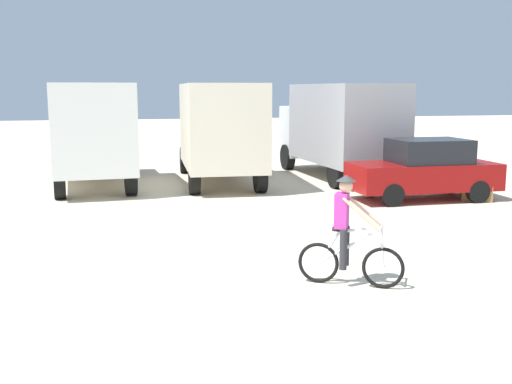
{
  "coord_description": "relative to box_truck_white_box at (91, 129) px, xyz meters",
  "views": [
    {
      "loc": [
        -2.65,
        -7.71,
        3.16
      ],
      "look_at": [
        0.28,
        4.33,
        1.1
      ],
      "focal_mm": 43.35,
      "sensor_mm": 36.0,
      "label": 1
    }
  ],
  "objects": [
    {
      "name": "box_truck_cream_rv",
      "position": [
        4.2,
        -0.26,
        0.0
      ],
      "size": [
        2.79,
        6.89,
        3.35
      ],
      "color": "beige",
      "rests_on": "ground"
    },
    {
      "name": "supply_crate",
      "position": [
        10.79,
        -5.38,
        -1.66
      ],
      "size": [
        1.05,
        0.98,
        0.44
      ],
      "primitive_type": "cube",
      "rotation": [
        0.0,
        0.0,
        1.07
      ],
      "color": "olive",
      "rests_on": "ground"
    },
    {
      "name": "cyclist_orange_shirt",
      "position": [
        4.18,
        -11.86,
        -1.03
      ],
      "size": [
        1.52,
        0.94,
        1.82
      ],
      "color": "black",
      "rests_on": "ground"
    },
    {
      "name": "box_truck_white_box",
      "position": [
        0.0,
        0.0,
        0.0
      ],
      "size": [
        2.71,
        6.86,
        3.35
      ],
      "color": "white",
      "rests_on": "ground"
    },
    {
      "name": "ground_plane",
      "position": [
        3.1,
        -13.23,
        -1.87
      ],
      "size": [
        120.0,
        120.0,
        0.0
      ],
      "primitive_type": "plane",
      "color": "beige"
    },
    {
      "name": "sedan_parked",
      "position": [
        9.35,
        -4.95,
        -0.99
      ],
      "size": [
        4.23,
        1.84,
        1.76
      ],
      "color": "maroon",
      "rests_on": "ground"
    },
    {
      "name": "box_truck_grey_hauler",
      "position": [
        8.61,
        -0.07,
        0.0
      ],
      "size": [
        2.6,
        6.83,
        3.35
      ],
      "color": "#9E9EA3",
      "rests_on": "ground"
    }
  ]
}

